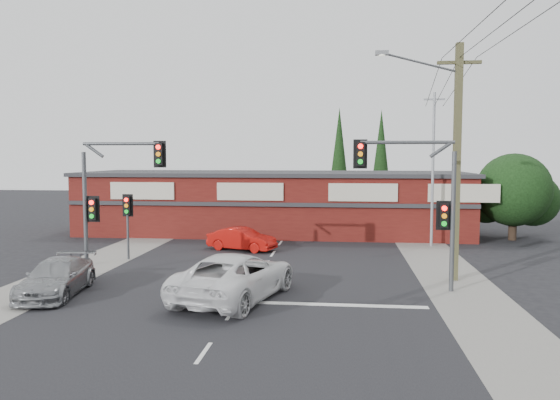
# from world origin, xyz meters

# --- Properties ---
(ground) EXTENTS (120.00, 120.00, 0.00)m
(ground) POSITION_xyz_m (0.00, 0.00, 0.00)
(ground) COLOR black
(ground) RESTS_ON ground
(road_strip) EXTENTS (14.00, 70.00, 0.01)m
(road_strip) POSITION_xyz_m (0.00, 5.00, 0.01)
(road_strip) COLOR black
(road_strip) RESTS_ON ground
(verge_left) EXTENTS (3.00, 70.00, 0.02)m
(verge_left) POSITION_xyz_m (-8.50, 5.00, 0.01)
(verge_left) COLOR gray
(verge_left) RESTS_ON ground
(verge_right) EXTENTS (3.00, 70.00, 0.02)m
(verge_right) POSITION_xyz_m (8.50, 5.00, 0.01)
(verge_right) COLOR gray
(verge_right) RESTS_ON ground
(stop_line) EXTENTS (6.50, 0.35, 0.01)m
(stop_line) POSITION_xyz_m (3.50, -1.50, 0.01)
(stop_line) COLOR silver
(stop_line) RESTS_ON ground
(white_suv) EXTENTS (4.38, 6.74, 1.73)m
(white_suv) POSITION_xyz_m (-0.22, -1.03, 0.86)
(white_suv) COLOR silver
(white_suv) RESTS_ON ground
(silver_suv) EXTENTS (2.47, 4.87, 1.36)m
(silver_suv) POSITION_xyz_m (-7.15, -1.23, 0.68)
(silver_suv) COLOR gray
(silver_suv) RESTS_ON ground
(red_sedan) EXTENTS (4.13, 2.49, 1.29)m
(red_sedan) POSITION_xyz_m (-1.88, 9.38, 0.64)
(red_sedan) COLOR #B1100A
(red_sedan) RESTS_ON ground
(lane_dashes) EXTENTS (0.12, 50.61, 0.01)m
(lane_dashes) POSITION_xyz_m (0.00, 6.50, 0.01)
(lane_dashes) COLOR silver
(lane_dashes) RESTS_ON ground
(shop_building) EXTENTS (27.30, 8.40, 4.22)m
(shop_building) POSITION_xyz_m (-0.99, 16.99, 2.13)
(shop_building) COLOR #4E120F
(shop_building) RESTS_ON ground
(tree_cluster) EXTENTS (5.90, 5.10, 5.50)m
(tree_cluster) POSITION_xyz_m (14.69, 15.44, 2.90)
(tree_cluster) COLOR #2D2116
(tree_cluster) RESTS_ON ground
(conifer_near) EXTENTS (1.80, 1.80, 9.25)m
(conifer_near) POSITION_xyz_m (3.50, 24.00, 5.48)
(conifer_near) COLOR #2D2116
(conifer_near) RESTS_ON ground
(conifer_far) EXTENTS (1.80, 1.80, 9.25)m
(conifer_far) POSITION_xyz_m (7.00, 26.00, 5.48)
(conifer_far) COLOR #2D2116
(conifer_far) RESTS_ON ground
(traffic_mast_left) EXTENTS (3.77, 0.27, 5.97)m
(traffic_mast_left) POSITION_xyz_m (-6.43, 2.00, 3.93)
(traffic_mast_left) COLOR #47494C
(traffic_mast_left) RESTS_ON ground
(traffic_mast_right) EXTENTS (3.96, 0.27, 5.97)m
(traffic_mast_right) POSITION_xyz_m (6.86, 1.00, 3.95)
(traffic_mast_right) COLOR #47494C
(traffic_mast_right) RESTS_ON ground
(pedestal_signal) EXTENTS (0.55, 0.27, 3.38)m
(pedestal_signal) POSITION_xyz_m (-7.20, 6.01, 2.41)
(pedestal_signal) COLOR #47494C
(pedestal_signal) RESTS_ON ground
(utility_pole) EXTENTS (4.38, 0.59, 10.00)m
(utility_pole) POSITION_xyz_m (8.36, 2.99, 5.40)
(utility_pole) COLOR brown
(utility_pole) RESTS_ON ground
(steel_pole) EXTENTS (1.20, 0.16, 9.00)m
(steel_pole) POSITION_xyz_m (9.00, 12.00, 4.70)
(steel_pole) COLOR gray
(steel_pole) RESTS_ON ground
(power_lines) EXTENTS (2.01, 29.00, 1.22)m
(power_lines) POSITION_xyz_m (8.47, -2.47, 9.04)
(power_lines) COLOR black
(power_lines) RESTS_ON ground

